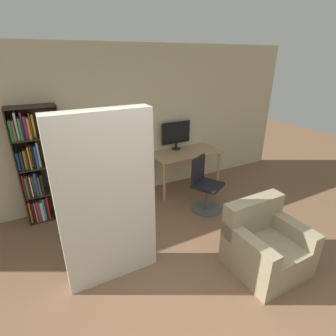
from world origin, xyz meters
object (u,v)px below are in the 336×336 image
Objects in this scene: mattress_near at (108,202)px; armchair at (264,245)px; office_chair at (205,189)px; monitor at (176,134)px; bookshelf at (36,168)px.

mattress_near is 2.38× the size of armchair.
armchair is (-0.14, -1.47, -0.07)m from office_chair.
monitor reaches higher than office_chair.
office_chair is 2.74m from bookshelf.
monitor is 0.73× the size of armchair.
mattress_near is (-1.84, -0.70, 0.62)m from office_chair.
mattress_near reaches higher than armchair.
bookshelf is (-2.53, -0.04, -0.21)m from monitor.
mattress_near reaches higher than monitor.
office_chair reaches higher than armchair.
bookshelf reaches higher than monitor.
armchair is at bearing -94.19° from monitor.
office_chair is at bearing -92.56° from monitor.
mattress_near is at bearing -69.96° from bookshelf.
mattress_near is at bearing -136.70° from monitor.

